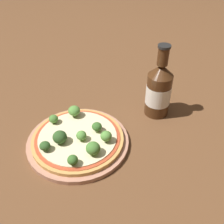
# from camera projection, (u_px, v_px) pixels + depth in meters

# --- Properties ---
(ground_plane) EXTENTS (3.00, 3.00, 0.00)m
(ground_plane) POSITION_uv_depth(u_px,v_px,m) (72.00, 138.00, 0.67)
(ground_plane) COLOR brown
(plate) EXTENTS (0.25, 0.25, 0.01)m
(plate) POSITION_uv_depth(u_px,v_px,m) (78.00, 142.00, 0.65)
(plate) COLOR tan
(plate) RESTS_ON ground_plane
(pizza) EXTENTS (0.22, 0.22, 0.01)m
(pizza) POSITION_uv_depth(u_px,v_px,m) (78.00, 138.00, 0.64)
(pizza) COLOR tan
(pizza) RESTS_ON plate
(broccoli_floret_0) EXTENTS (0.03, 0.03, 0.03)m
(broccoli_floret_0) POSITION_uv_depth(u_px,v_px,m) (106.00, 136.00, 0.61)
(broccoli_floret_0) COLOR #89A866
(broccoli_floret_0) RESTS_ON pizza
(broccoli_floret_1) EXTENTS (0.03, 0.03, 0.03)m
(broccoli_floret_1) POSITION_uv_depth(u_px,v_px,m) (60.00, 137.00, 0.61)
(broccoli_floret_1) COLOR #89A866
(broccoli_floret_1) RESTS_ON pizza
(broccoli_floret_2) EXTENTS (0.02, 0.02, 0.02)m
(broccoli_floret_2) POSITION_uv_depth(u_px,v_px,m) (54.00, 119.00, 0.67)
(broccoli_floret_2) COLOR #89A866
(broccoli_floret_2) RESTS_ON pizza
(broccoli_floret_3) EXTENTS (0.02, 0.02, 0.02)m
(broccoli_floret_3) POSITION_uv_depth(u_px,v_px,m) (97.00, 127.00, 0.64)
(broccoli_floret_3) COLOR #89A866
(broccoli_floret_3) RESTS_ON pizza
(broccoli_floret_4) EXTENTS (0.02, 0.02, 0.03)m
(broccoli_floret_4) POSITION_uv_depth(u_px,v_px,m) (81.00, 136.00, 0.62)
(broccoli_floret_4) COLOR #89A866
(broccoli_floret_4) RESTS_ON pizza
(broccoli_floret_5) EXTENTS (0.02, 0.02, 0.02)m
(broccoli_floret_5) POSITION_uv_depth(u_px,v_px,m) (73.00, 160.00, 0.56)
(broccoli_floret_5) COLOR #89A866
(broccoli_floret_5) RESTS_ON pizza
(broccoli_floret_6) EXTENTS (0.03, 0.03, 0.03)m
(broccoli_floret_6) POSITION_uv_depth(u_px,v_px,m) (74.00, 111.00, 0.69)
(broccoli_floret_6) COLOR #89A866
(broccoli_floret_6) RESTS_ON pizza
(broccoli_floret_7) EXTENTS (0.02, 0.02, 0.02)m
(broccoli_floret_7) POSITION_uv_depth(u_px,v_px,m) (45.00, 146.00, 0.59)
(broccoli_floret_7) COLOR #89A866
(broccoli_floret_7) RESTS_ON pizza
(broccoli_floret_8) EXTENTS (0.03, 0.03, 0.03)m
(broccoli_floret_8) POSITION_uv_depth(u_px,v_px,m) (93.00, 148.00, 0.58)
(broccoli_floret_8) COLOR #89A866
(broccoli_floret_8) RESTS_ON pizza
(beer_bottle) EXTENTS (0.07, 0.07, 0.20)m
(beer_bottle) POSITION_uv_depth(u_px,v_px,m) (159.00, 90.00, 0.70)
(beer_bottle) COLOR #472814
(beer_bottle) RESTS_ON ground_plane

